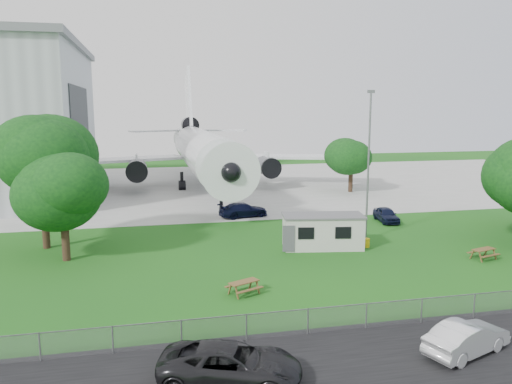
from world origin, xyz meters
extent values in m
plane|color=#226818|center=(0.00, 0.00, 0.00)|extent=(160.00, 160.00, 0.00)
cube|color=black|center=(0.00, -13.00, 0.01)|extent=(120.00, 8.00, 0.02)
cube|color=#B7B7B2|center=(0.00, 38.00, 0.01)|extent=(120.00, 46.00, 0.03)
cube|color=#2D3033|center=(-16.93, 33.00, 6.75)|extent=(0.16, 16.00, 12.96)
cylinder|color=white|center=(-2.00, 34.00, 5.10)|extent=(5.40, 34.00, 5.40)
cone|color=white|center=(-2.00, 15.00, 5.10)|extent=(5.40, 5.50, 5.40)
cone|color=white|center=(-2.00, 55.00, 5.90)|extent=(4.86, 9.00, 4.86)
cube|color=white|center=(-14.50, 37.20, 3.90)|extent=(21.36, 10.77, 0.36)
cube|color=white|center=(10.50, 37.20, 3.90)|extent=(21.36, 10.77, 0.36)
cube|color=white|center=(-2.00, 55.00, 11.60)|extent=(0.46, 9.96, 12.17)
cylinder|color=#515459|center=(-10.50, 33.50, 3.00)|extent=(2.50, 4.20, 2.50)
cylinder|color=#515459|center=(6.50, 33.50, 3.00)|extent=(2.50, 4.20, 2.50)
cylinder|color=#515459|center=(-2.00, 54.00, 7.90)|extent=(2.60, 4.50, 2.60)
cylinder|color=black|center=(-2.00, 18.50, 1.20)|extent=(0.36, 0.36, 2.40)
cylinder|color=black|center=(-4.80, 35.00, 1.20)|extent=(0.44, 0.44, 2.40)
cylinder|color=black|center=(0.80, 35.00, 1.20)|extent=(0.44, 0.44, 2.40)
cube|color=beige|center=(3.85, 4.61, 1.25)|extent=(6.33, 3.45, 2.50)
cube|color=#59595B|center=(3.85, 4.61, 2.56)|extent=(6.56, 3.68, 0.12)
cylinder|color=gold|center=(7.25, 4.01, 0.35)|extent=(0.50, 0.50, 0.70)
cube|color=gray|center=(0.00, -9.50, 0.00)|extent=(58.00, 0.04, 1.30)
cylinder|color=slate|center=(8.20, 6.20, 6.00)|extent=(0.16, 0.16, 12.00)
cylinder|color=#382619|center=(-17.06, 9.12, 2.17)|extent=(0.56, 0.56, 4.33)
sphere|color=#195A16|center=(-17.06, 9.12, 7.46)|extent=(7.40, 7.40, 7.40)
cylinder|color=#382619|center=(-15.08, 5.46, 1.45)|extent=(0.56, 0.56, 2.89)
sphere|color=#195A16|center=(-15.08, 5.46, 4.98)|extent=(7.06, 7.06, 7.06)
cylinder|color=#382619|center=(16.33, 28.57, 1.39)|extent=(0.56, 0.56, 2.78)
sphere|color=#195A16|center=(16.33, 28.57, 4.79)|extent=(6.02, 6.02, 6.02)
imported|color=silver|center=(4.23, -12.83, 0.72)|extent=(4.63, 2.96, 1.44)
imported|color=black|center=(-6.33, -12.99, 0.78)|extent=(6.14, 4.15, 1.56)
imported|color=black|center=(12.84, 11.76, 0.68)|extent=(2.07, 4.16, 1.36)
imported|color=black|center=(-0.05, 16.76, 0.71)|extent=(5.25, 3.05, 1.43)
camera|label=1|loc=(-9.26, -30.89, 10.71)|focal=35.00mm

